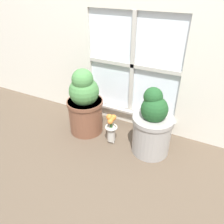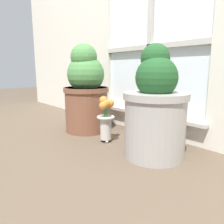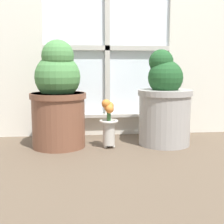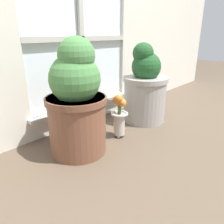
{
  "view_description": "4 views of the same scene",
  "coord_description": "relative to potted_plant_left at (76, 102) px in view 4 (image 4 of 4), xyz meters",
  "views": [
    {
      "loc": [
        0.72,
        -1.36,
        1.37
      ],
      "look_at": [
        -0.03,
        0.15,
        0.32
      ],
      "focal_mm": 35.0,
      "sensor_mm": 36.0,
      "label": 1
    },
    {
      "loc": [
        1.09,
        -0.77,
        0.49
      ],
      "look_at": [
        -0.04,
        0.19,
        0.2
      ],
      "focal_mm": 35.0,
      "sensor_mm": 36.0,
      "label": 2
    },
    {
      "loc": [
        -0.22,
        -1.81,
        0.51
      ],
      "look_at": [
        -0.0,
        0.18,
        0.22
      ],
      "focal_mm": 50.0,
      "sensor_mm": 36.0,
      "label": 3
    },
    {
      "loc": [
        -1.09,
        -0.78,
        0.69
      ],
      "look_at": [
        -0.07,
        0.15,
        0.19
      ],
      "focal_mm": 35.0,
      "sensor_mm": 36.0,
      "label": 4
    }
  ],
  "objects": [
    {
      "name": "ground_plane",
      "position": [
        0.35,
        -0.18,
        -0.31
      ],
      "size": [
        10.0,
        10.0,
        0.0
      ],
      "primitive_type": "plane",
      "color": "brown"
    },
    {
      "name": "potted_plant_left",
      "position": [
        0.0,
        0.0,
        0.0
      ],
      "size": [
        0.35,
        0.35,
        0.68
      ],
      "color": "brown",
      "rests_on": "ground_plane"
    },
    {
      "name": "potted_plant_right",
      "position": [
        0.69,
        -0.01,
        -0.04
      ],
      "size": [
        0.35,
        0.35,
        0.62
      ],
      "color": "#9E9993",
      "rests_on": "ground_plane"
    },
    {
      "name": "flower_vase",
      "position": [
        0.32,
        -0.06,
        -0.14
      ],
      "size": [
        0.12,
        0.12,
        0.31
      ],
      "color": "#BCB7AD",
      "rests_on": "ground_plane"
    }
  ]
}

